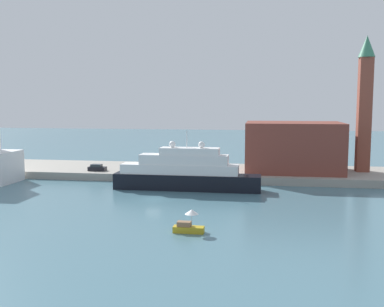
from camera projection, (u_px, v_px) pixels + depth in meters
name	position (u px, v px, depth m)	size (l,w,h in m)	color
ground	(153.00, 199.00, 76.41)	(400.00, 400.00, 0.00)	slate
quay_dock	(181.00, 172.00, 101.80)	(110.00, 19.91, 1.55)	gray
large_yacht	(185.00, 173.00, 84.66)	(27.49, 4.32, 11.12)	black
small_motorboat	(189.00, 224.00, 56.74)	(3.89, 1.69, 2.99)	#B7991E
harbor_building	(293.00, 147.00, 97.24)	(20.13, 14.90, 10.54)	brown
bell_tower	(365.00, 99.00, 95.61)	(3.51, 3.51, 28.65)	brown
parked_car	(97.00, 168.00, 98.22)	(3.81, 1.77, 1.41)	black
person_figure	(129.00, 166.00, 100.68)	(0.36, 0.36, 1.55)	#334C8C
mooring_bollard	(171.00, 172.00, 93.56)	(0.41, 0.41, 0.77)	black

